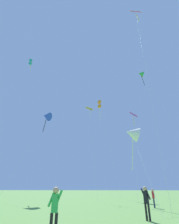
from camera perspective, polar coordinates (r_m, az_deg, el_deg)
kite_orange_box at (r=44.43m, az=3.28°, el=2.34°), size 4.31×5.41×22.19m
kite_red_high at (r=26.46m, az=15.05°, el=27.72°), size 1.71×4.60×23.80m
kite_blue_delta at (r=31.57m, az=-13.81°, el=-1.35°), size 3.43×7.04×14.08m
kite_teal_box at (r=32.92m, az=-18.91°, el=14.81°), size 2.53×9.01×22.29m
kite_pink_low at (r=42.24m, az=14.14°, el=-1.61°), size 3.22×12.54×18.55m
kite_white_distant at (r=19.96m, az=13.68°, el=-6.83°), size 1.93×8.58×8.05m
kite_green_small at (r=32.89m, az=16.43°, el=11.77°), size 4.47×9.57×20.75m
kite_yellow_diamond at (r=34.73m, az=0.00°, el=0.12°), size 2.59×5.88×16.90m
person_far_back at (r=17.82m, az=20.03°, el=-24.36°), size 0.25×0.48×1.51m
person_near_tree at (r=6.84m, az=-11.26°, el=-28.04°), size 0.51×0.21×1.57m
person_with_spool at (r=10.84m, az=17.97°, el=-25.48°), size 0.47×0.37×1.63m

